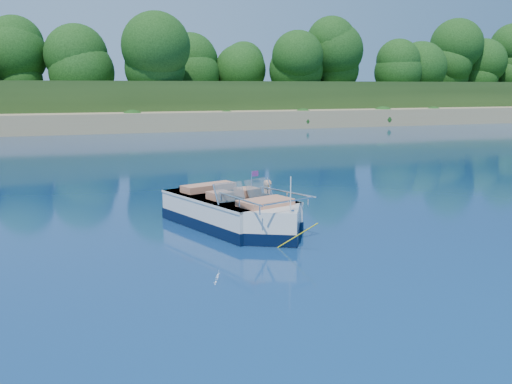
# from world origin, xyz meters

# --- Properties ---
(ground) EXTENTS (160.00, 160.00, 0.00)m
(ground) POSITION_xyz_m (0.00, 0.00, 0.00)
(ground) COLOR #09153F
(ground) RESTS_ON ground
(shoreline) EXTENTS (170.00, 59.00, 6.00)m
(shoreline) POSITION_xyz_m (0.00, 63.77, 0.98)
(shoreline) COLOR #9E865C
(shoreline) RESTS_ON ground
(treeline) EXTENTS (150.00, 7.12, 8.19)m
(treeline) POSITION_xyz_m (0.04, 41.01, 5.55)
(treeline) COLOR black
(treeline) RESTS_ON ground
(motorboat) EXTENTS (2.94, 5.21, 1.80)m
(motorboat) POSITION_xyz_m (-0.79, 3.04, 0.35)
(motorboat) COLOR silver
(motorboat) RESTS_ON ground
(tow_tube) EXTENTS (1.62, 1.62, 0.34)m
(tow_tube) POSITION_xyz_m (0.67, 4.48, 0.09)
(tow_tube) COLOR #FFCD00
(tow_tube) RESTS_ON ground
(boy) EXTENTS (0.34, 0.73, 1.41)m
(boy) POSITION_xyz_m (0.59, 4.54, 0.00)
(boy) COLOR tan
(boy) RESTS_ON ground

